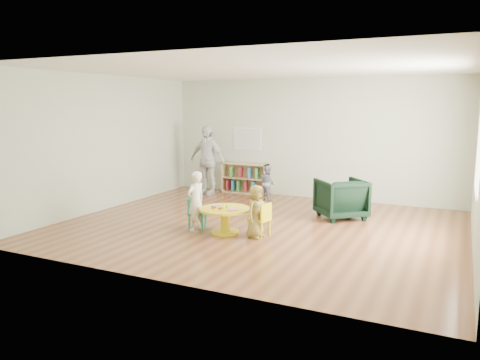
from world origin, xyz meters
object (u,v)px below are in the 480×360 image
at_px(child_right, 256,211).
at_px(adult_caretaker, 207,160).
at_px(armchair, 341,199).
at_px(kid_chair_right, 262,218).
at_px(kid_chair_left, 195,212).
at_px(bookshelf, 245,178).
at_px(toddler, 267,183).
at_px(child_left, 196,201).
at_px(activity_table, 225,216).

bearing_deg(child_right, adult_caretaker, 51.61).
bearing_deg(armchair, adult_caretaker, -55.86).
distance_m(kid_chair_right, adult_caretaker, 3.98).
bearing_deg(child_right, kid_chair_left, 97.47).
bearing_deg(adult_caretaker, bookshelf, 42.73).
relative_size(child_right, adult_caretaker, 0.52).
bearing_deg(armchair, bookshelf, -69.20).
distance_m(bookshelf, child_right, 4.01).
bearing_deg(armchair, toddler, -66.71).
bearing_deg(bookshelf, child_right, -62.30).
bearing_deg(armchair, kid_chair_right, 24.77).
distance_m(child_left, toddler, 2.99).
bearing_deg(toddler, kid_chair_left, 111.12).
relative_size(bookshelf, child_left, 1.15).
distance_m(toddler, adult_caretaker, 1.68).
relative_size(child_left, adult_caretaker, 0.62).
height_order(kid_chair_left, kid_chair_right, kid_chair_right).
bearing_deg(activity_table, bookshelf, 109.85).
bearing_deg(kid_chair_left, child_right, 70.96).
distance_m(kid_chair_right, child_left, 1.22).
height_order(activity_table, child_left, child_left).
bearing_deg(child_left, kid_chair_left, -127.14).
relative_size(kid_chair_right, child_left, 0.55).
relative_size(bookshelf, adult_caretaker, 0.71).
bearing_deg(adult_caretaker, kid_chair_right, -40.52).
height_order(activity_table, adult_caretaker, adult_caretaker).
bearing_deg(kid_chair_right, adult_caretaker, 54.55).
relative_size(kid_chair_left, child_right, 0.62).
relative_size(armchair, adult_caretaker, 0.50).
height_order(bookshelf, child_left, child_left).
height_order(activity_table, toddler, toddler).
height_order(activity_table, armchair, armchair).
relative_size(kid_chair_left, adult_caretaker, 0.33).
distance_m(activity_table, adult_caretaker, 3.66).
relative_size(activity_table, bookshelf, 0.73).
xyz_separation_m(kid_chair_right, adult_caretaker, (-2.68, 2.89, 0.54)).
bearing_deg(child_right, child_left, 102.20).
distance_m(child_right, toddler, 3.12).
height_order(armchair, child_right, child_right).
relative_size(kid_chair_left, bookshelf, 0.46).
xyz_separation_m(armchair, child_right, (-0.94, -1.95, 0.06)).
bearing_deg(adult_caretaker, kid_chair_left, -57.58).
distance_m(kid_chair_right, bookshelf, 3.95).
xyz_separation_m(kid_chair_left, kid_chair_right, (1.27, 0.04, 0.01)).
xyz_separation_m(bookshelf, child_left, (0.73, -3.59, 0.16)).
height_order(kid_chair_right, toddler, toddler).
relative_size(armchair, child_right, 0.96).
distance_m(child_right, adult_caretaker, 4.00).
distance_m(armchair, toddler, 2.20).
bearing_deg(kid_chair_right, armchair, -13.93).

